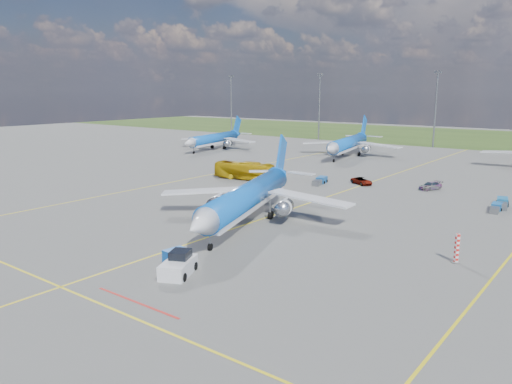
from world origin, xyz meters
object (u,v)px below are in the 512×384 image
Objects in this scene: apron_bus at (244,171)px; baggage_tug_e at (502,203)px; baggage_tug_w at (496,208)px; bg_jet_nw at (214,149)px; pushback_tug at (179,265)px; service_car_c at (430,186)px; service_car_b at (362,181)px; main_airliner at (248,222)px; warning_post at (457,248)px; service_car_a at (243,172)px; bg_jet_nnw at (348,156)px; baggage_tug_c at (320,181)px; uld_container at (177,258)px.

baggage_tug_e is (45.23, 5.29, -1.16)m from apron_bus.
apron_bus is 2.65× the size of baggage_tug_w.
apron_bus is at bearing -53.39° from bg_jet_nw.
pushback_tug is 55.66m from service_car_c.
baggage_tug_w is at bearing -77.83° from service_car_b.
main_airliner is 5.96× the size of pushback_tug.
main_airliner reaches higher than pushback_tug.
warning_post is 0.88× the size of service_car_a.
bg_jet_nw is at bearing 95.76° from service_car_b.
bg_jet_nw is 0.91× the size of bg_jet_nnw.
baggage_tug_c is at bearing 150.81° from service_car_b.
service_car_a is at bearing 169.86° from baggage_tug_e.
apron_bus is 45.56m from baggage_tug_e.
bg_jet_nnw is 61.11m from baggage_tug_w.
baggage_tug_w is at bearing 43.37° from pushback_tug.
uld_container is at bearing -62.15° from bg_jet_nw.
warning_post is at bearing -46.26° from bg_jet_nw.
warning_post is 0.09× the size of bg_jet_nw.
baggage_tug_w is (83.18, -31.51, 0.48)m from bg_jet_nw.
bg_jet_nnw is 89.30m from uld_container.
service_car_c is at bearing 7.88° from baggage_tug_c.
bg_jet_nnw is at bearing 82.23° from pushback_tug.
service_car_c is 1.02× the size of baggage_tug_w.
baggage_tug_c is at bearing 169.01° from baggage_tug_e.
service_car_b is 24.92m from baggage_tug_e.
uld_container is 51.60m from baggage_tug_e.
warning_post is 102.78m from bg_jet_nw.
bg_jet_nnw is 44.99m from service_car_c.
service_car_b is 25.54m from baggage_tug_w.
service_car_c is at bearing 141.57° from baggage_tug_e.
bg_jet_nnw is 0.98× the size of main_airliner.
service_car_a is at bearing 170.14° from baggage_tug_c.
pushback_tug is at bearing -61.91° from bg_jet_nw.
main_airliner is at bearing -87.45° from service_car_c.
bg_jet_nw reaches higher than pushback_tug.
uld_container is 0.48× the size of baggage_tug_w.
service_car_c is at bearing -10.16° from service_car_a.
bg_jet_nw is 39.48m from bg_jet_nnw.
main_airliner is 38.35m from service_car_c.
warning_post reaches higher than service_car_a.
service_car_b is (-6.45, 52.61, -0.23)m from pushback_tug.
main_airliner is (20.30, -67.94, 0.00)m from bg_jet_nnw.
main_airliner is 6.97× the size of baggage_tug_e.
service_car_c reaches higher than baggage_tug_c.
service_car_b is at bearing 72.03° from pushback_tug.
bg_jet_nnw is at bearing 59.13° from service_car_b.
baggage_tug_e is (24.65, -3.71, -0.09)m from service_car_b.
baggage_tug_c is (-6.31, 29.57, 0.55)m from main_airliner.
bg_jet_nw is 82.44m from main_airliner.
baggage_tug_e is at bearing -6.17° from service_car_c.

